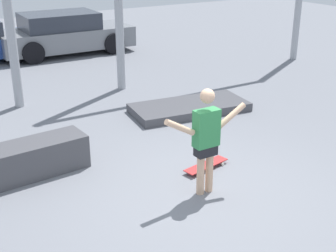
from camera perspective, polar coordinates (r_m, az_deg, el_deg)
The scene contains 6 objects.
ground_plane at distance 6.95m, azimuth 4.29°, elevation -8.21°, with size 36.00×36.00×0.00m, color slate.
skateboarder at distance 6.60m, azimuth 4.67°, elevation -1.29°, with size 1.36×0.21×1.59m.
skateboard at distance 7.63m, azimuth 4.66°, elevation -4.78°, with size 0.86×0.36×0.08m.
grind_box at distance 7.64m, azimuth -16.61°, elevation -3.93°, with size 1.83×0.59×0.54m, color #47474C.
manual_pad at distance 10.09m, azimuth 2.63°, elevation 2.27°, with size 2.49×1.11×0.18m, color #47474C.
parked_car_grey at distance 15.60m, azimuth -12.57°, elevation 10.93°, with size 4.22×1.96×1.31m.
Camera 1 is at (-3.56, -4.85, 3.49)m, focal length 50.00 mm.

